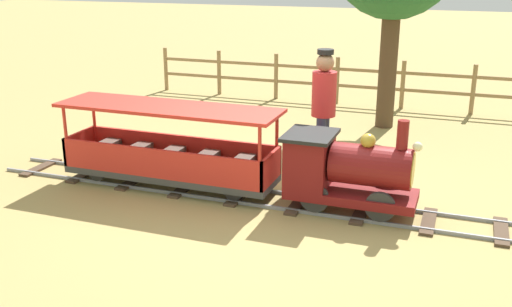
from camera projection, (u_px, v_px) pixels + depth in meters
ground_plane at (264, 200)px, 6.78m from camera, size 60.00×60.00×0.00m
track at (240, 195)px, 6.87m from camera, size 0.69×6.40×0.04m
locomotive at (345, 169)px, 6.33m from camera, size 0.65×1.45×1.04m
passenger_car at (170, 154)px, 7.04m from camera, size 0.75×2.70×0.97m
conductor_person at (324, 103)px, 7.22m from camera, size 0.30×0.30×1.62m
fence_section at (337, 79)px, 11.26m from camera, size 0.08×7.48×0.90m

